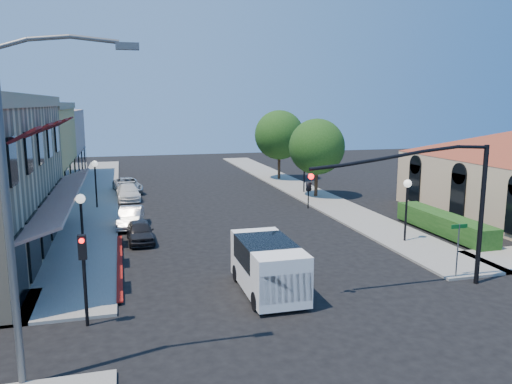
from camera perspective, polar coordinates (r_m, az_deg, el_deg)
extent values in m
plane|color=black|center=(18.81, 6.93, -14.09)|extent=(120.00, 120.00, 0.00)
cube|color=gray|center=(43.59, -17.76, -0.45)|extent=(3.50, 50.00, 0.12)
cube|color=gray|center=(46.15, 4.47, 0.57)|extent=(3.50, 50.00, 0.12)
cube|color=maroon|center=(25.07, -15.30, -8.11)|extent=(0.25, 10.00, 0.06)
cube|color=tan|center=(27.17, -24.12, 9.49)|extent=(0.50, 18.20, 0.60)
cube|color=#561416|center=(27.42, -21.25, -0.31)|extent=(1.75, 17.00, 0.67)
cube|color=#541013|center=(20.17, -24.90, 5.95)|extent=(1.02, 1.50, 0.60)
cube|color=#541013|center=(23.53, -23.54, 6.51)|extent=(1.02, 1.50, 0.60)
cube|color=#541013|center=(26.89, -22.51, 6.93)|extent=(1.02, 1.50, 0.60)
cube|color=#541013|center=(30.27, -21.72, 7.25)|extent=(1.02, 1.50, 0.60)
cube|color=#541013|center=(33.65, -21.08, 7.51)|extent=(1.02, 1.50, 0.60)
cube|color=black|center=(20.66, -25.48, -8.04)|extent=(0.12, 2.60, 2.60)
cube|color=black|center=(23.87, -24.06, -5.56)|extent=(0.12, 2.60, 2.60)
cube|color=black|center=(27.13, -22.99, -3.67)|extent=(0.12, 2.60, 2.60)
cube|color=black|center=(30.43, -22.15, -2.18)|extent=(0.12, 2.60, 2.60)
cube|color=black|center=(33.74, -21.48, -0.99)|extent=(0.12, 2.60, 2.60)
cube|color=tan|center=(42.97, -27.12, 3.82)|extent=(10.00, 12.00, 7.60)
cube|color=tan|center=(54.75, -24.57, 4.82)|extent=(10.00, 12.00, 7.00)
cube|color=black|center=(35.00, 22.06, -0.31)|extent=(0.12, 1.40, 2.80)
cube|color=black|center=(39.03, 17.66, 0.96)|extent=(0.12, 1.40, 2.80)
cube|color=#1A4413|center=(31.79, 20.59, -4.54)|extent=(1.40, 8.00, 1.10)
cylinder|color=#332514|center=(41.39, 6.87, 0.82)|extent=(0.28, 0.28, 2.10)
sphere|color=#1A4413|center=(41.01, 6.96, 5.17)|extent=(4.56, 4.56, 4.56)
cylinder|color=#332514|center=(50.69, 2.65, 2.68)|extent=(0.28, 0.28, 2.27)
sphere|color=#1A4413|center=(50.36, 2.68, 6.54)|extent=(4.94, 4.94, 4.94)
cylinder|color=black|center=(23.14, 24.35, -2.48)|extent=(0.20, 0.20, 6.00)
cylinder|color=black|center=(20.48, 16.40, 3.86)|extent=(7.80, 0.14, 0.14)
imported|color=black|center=(18.87, 6.10, 0.95)|extent=(0.20, 0.16, 1.00)
sphere|color=#FF0C0C|center=(18.66, 6.31, 1.77)|extent=(0.22, 0.22, 0.22)
cylinder|color=black|center=(18.48, -18.95, -10.01)|extent=(0.12, 0.12, 3.00)
cube|color=black|center=(17.92, -19.24, -5.96)|extent=(0.28, 0.22, 0.85)
sphere|color=#FF0C0C|center=(17.74, -19.31, -5.29)|extent=(0.18, 0.18, 0.18)
cylinder|color=#595B5E|center=(14.52, -26.42, -3.65)|extent=(0.20, 0.20, 9.00)
cylinder|color=#595B5E|center=(14.02, -21.75, 15.82)|extent=(3.00, 0.12, 0.12)
cube|color=#595B5E|center=(13.94, -14.50, 15.83)|extent=(0.60, 0.25, 0.18)
cylinder|color=#595B5E|center=(23.78, 22.04, -6.35)|extent=(0.06, 0.06, 2.50)
cube|color=#0C591E|center=(23.50, 22.22, -3.66)|extent=(0.80, 0.04, 0.18)
cylinder|color=black|center=(24.70, -19.19, -4.73)|extent=(0.12, 0.12, 3.20)
sphere|color=white|center=(24.32, -19.43, -0.74)|extent=(0.44, 0.44, 0.44)
cylinder|color=black|center=(38.39, -17.82, 0.51)|extent=(0.12, 0.12, 3.20)
sphere|color=white|center=(38.15, -17.96, 3.10)|extent=(0.44, 0.44, 0.44)
cylinder|color=black|center=(28.87, 16.76, -2.49)|extent=(0.12, 0.12, 3.20)
sphere|color=white|center=(28.55, 16.94, 0.94)|extent=(0.44, 0.44, 0.44)
cylinder|color=black|center=(43.04, 5.52, 1.94)|extent=(0.12, 0.12, 3.20)
sphere|color=white|center=(42.83, 5.56, 4.26)|extent=(0.44, 0.44, 0.44)
cube|color=white|center=(20.59, 1.38, -8.41)|extent=(2.08, 4.81, 1.97)
cube|color=white|center=(18.76, 3.20, -10.66)|extent=(2.02, 0.66, 1.09)
cube|color=black|center=(18.92, 2.85, -8.72)|extent=(1.86, 0.11, 0.98)
cube|color=black|center=(20.74, 1.13, -6.85)|extent=(2.10, 2.84, 0.98)
cylinder|color=black|center=(19.15, 0.06, -12.38)|extent=(0.27, 0.72, 0.72)
cylinder|color=black|center=(22.12, -2.18, -9.23)|extent=(0.27, 0.72, 0.72)
cylinder|color=black|center=(19.68, 5.40, -11.79)|extent=(0.27, 0.72, 0.72)
cylinder|color=black|center=(22.58, 2.47, -8.83)|extent=(0.27, 0.72, 0.72)
imported|color=black|center=(28.76, -13.10, -4.42)|extent=(1.55, 3.57, 1.20)
imported|color=#BABDC0|center=(32.29, -14.12, -2.81)|extent=(1.84, 3.99, 1.27)
imported|color=white|center=(41.47, -14.40, -0.02)|extent=(1.94, 4.32, 1.23)
imported|color=#AFB2B4|center=(44.79, -14.47, 0.74)|extent=(2.70, 4.83, 1.28)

